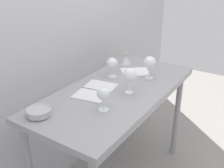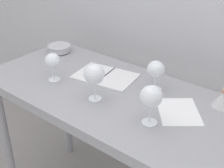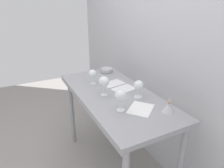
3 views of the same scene
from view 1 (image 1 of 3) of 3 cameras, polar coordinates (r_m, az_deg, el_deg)
The scene contains 10 objects.
back_wall at distance 2.08m, azimuth -10.70°, elevation 12.34°, with size 3.80×0.04×2.60m, color #B7B7BC.
steel_counter at distance 1.96m, azimuth 1.11°, elevation -3.71°, with size 1.40×0.65×0.90m.
wine_glass_near_left at distance 1.59m, azimuth -1.85°, elevation -2.20°, with size 0.08×0.08×0.15m.
wine_glass_far_right at distance 2.08m, azimuth 0.03°, elevation 4.35°, with size 0.09×0.09×0.16m.
wine_glass_near_right at distance 2.07m, azimuth 8.06°, elevation 4.49°, with size 0.09×0.09×0.18m.
wine_glass_near_center at distance 1.81m, azimuth 3.79°, elevation 1.90°, with size 0.10×0.10×0.18m.
open_notebook at distance 1.88m, azimuth -3.48°, elevation -1.40°, with size 0.35×0.27×0.01m.
tasting_sheet_upper at distance 2.22m, azimuth 4.94°, elevation 2.66°, with size 0.17×0.22×0.00m, color white.
tasting_bowl at distance 1.63m, azimuth -15.36°, elevation -5.74°, with size 0.15×0.15×0.05m.
decanter_funnel at distance 2.39m, azimuth 2.98°, elevation 5.28°, with size 0.10×0.10×0.13m.
Camera 1 is at (-1.47, -0.92, 1.72)m, focal length 42.86 mm.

